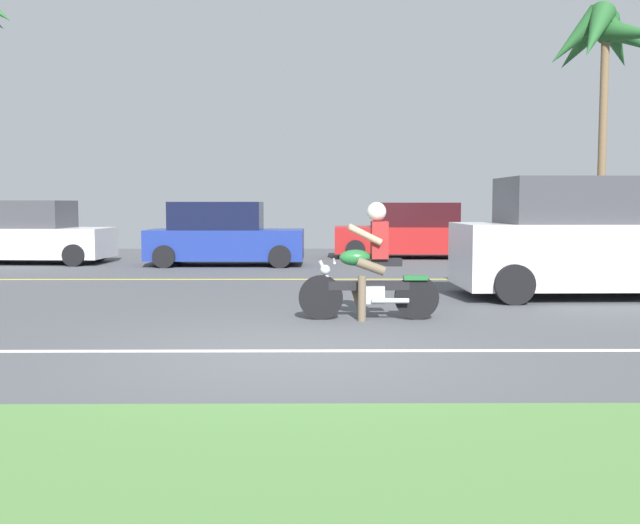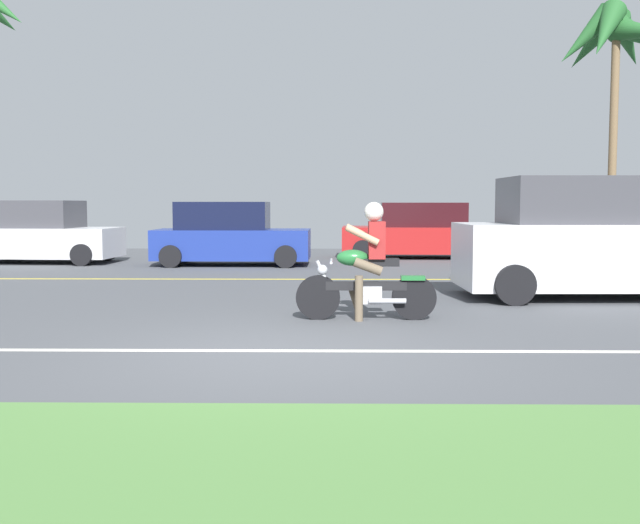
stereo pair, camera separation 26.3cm
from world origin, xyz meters
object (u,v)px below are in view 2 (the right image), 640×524
at_px(suv_nearby, 603,240).
at_px(parked_car_2, 417,232).
at_px(palm_tree_0, 616,43).
at_px(parked_car_1, 230,236).
at_px(motorcyclist, 367,270).
at_px(parked_car_3, 615,236).
at_px(parked_car_0, 41,234).

bearing_deg(suv_nearby, parked_car_2, 103.08).
bearing_deg(palm_tree_0, parked_car_2, -167.85).
bearing_deg(suv_nearby, parked_car_1, 138.16).
relative_size(motorcyclist, parked_car_3, 0.50).
bearing_deg(suv_nearby, motorcyclist, -149.13).
bearing_deg(palm_tree_0, suv_nearby, -111.19).
distance_m(suv_nearby, palm_tree_0, 12.31).
bearing_deg(parked_car_2, parked_car_3, -28.79).
bearing_deg(parked_car_1, parked_car_2, 26.67).
height_order(parked_car_0, parked_car_2, parked_car_0).
bearing_deg(parked_car_1, parked_car_3, -0.27).
height_order(parked_car_1, parked_car_3, parked_car_3).
distance_m(motorcyclist, parked_car_3, 11.11).
distance_m(motorcyclist, palm_tree_0, 16.14).
height_order(motorcyclist, parked_car_2, motorcyclist).
bearing_deg(motorcyclist, parked_car_2, 80.10).
distance_m(motorcyclist, parked_car_1, 9.41).
height_order(motorcyclist, palm_tree_0, palm_tree_0).
xyz_separation_m(parked_car_3, palm_tree_0, (1.34, 3.92, 5.63)).
bearing_deg(motorcyclist, parked_car_3, 52.65).
bearing_deg(palm_tree_0, motorcyclist, -122.37).
bearing_deg(suv_nearby, parked_car_0, 150.05).
bearing_deg(motorcyclist, palm_tree_0, 57.63).
height_order(parked_car_0, parked_car_3, parked_car_0).
xyz_separation_m(parked_car_0, parked_car_3, (14.98, -0.72, -0.01)).
bearing_deg(parked_car_3, suv_nearby, -112.55).
xyz_separation_m(motorcyclist, parked_car_1, (-3.10, 8.88, 0.07)).
bearing_deg(parked_car_1, parked_car_0, 172.58).
bearing_deg(parked_car_0, suv_nearby, -29.95).
distance_m(motorcyclist, suv_nearby, 4.77).
bearing_deg(palm_tree_0, parked_car_3, -108.92).
height_order(parked_car_3, palm_tree_0, palm_tree_0).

